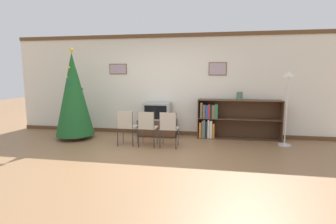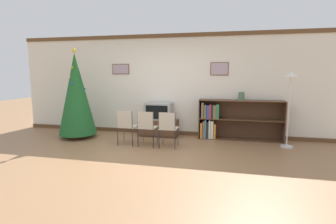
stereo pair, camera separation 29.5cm
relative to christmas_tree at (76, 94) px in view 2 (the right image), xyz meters
The scene contains 11 objects.
ground_plane 2.82m from the christmas_tree, 30.70° to the right, with size 24.00×24.00×0.00m, color #936B47.
wall_back 2.41m from the christmas_tree, 22.77° to the left, with size 8.68×0.11×2.70m.
christmas_tree is the anchor object (origin of this frame).
tv_console 2.31m from the christmas_tree, 17.23° to the left, with size 1.01×0.47×0.45m.
television 2.17m from the christmas_tree, 17.17° to the left, with size 0.71×0.45×0.45m.
folding_chair_left 1.73m from the christmas_tree, 16.01° to the right, with size 0.40×0.40×0.82m.
folding_chair_center 2.18m from the christmas_tree, 12.23° to the right, with size 0.40×0.40×0.82m.
folding_chair_right 2.65m from the christmas_tree, ahead, with size 0.40×0.40×0.82m.
bookshelf 3.88m from the christmas_tree, 10.52° to the left, with size 2.07×0.36×1.00m.
vase 4.18m from the christmas_tree, ahead, with size 0.15×0.15×0.21m.
standing_lamp 5.16m from the christmas_tree, ahead, with size 0.28×0.28×1.71m.
Camera 2 is at (1.60, -4.71, 1.66)m, focal length 28.00 mm.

